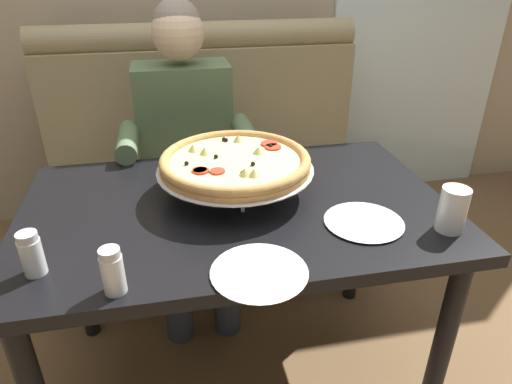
% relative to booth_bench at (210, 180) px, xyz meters
% --- Properties ---
extents(ground_plane, '(16.00, 16.00, 0.00)m').
position_rel_booth_bench_xyz_m(ground_plane, '(0.00, -0.87, -0.40)').
color(ground_plane, brown).
extents(booth_bench, '(1.59, 0.78, 1.13)m').
position_rel_booth_bench_xyz_m(booth_bench, '(0.00, 0.00, 0.00)').
color(booth_bench, '#998966').
rests_on(booth_bench, ground_plane).
extents(dining_table, '(1.29, 0.81, 0.74)m').
position_rel_booth_bench_xyz_m(dining_table, '(0.00, -0.87, 0.25)').
color(dining_table, black).
rests_on(dining_table, ground_plane).
extents(diner_main, '(0.54, 0.64, 1.27)m').
position_rel_booth_bench_xyz_m(diner_main, '(-0.11, -0.27, 0.31)').
color(diner_main, '#2D3342').
rests_on(diner_main, ground_plane).
extents(pizza, '(0.49, 0.49, 0.14)m').
position_rel_booth_bench_xyz_m(pizza, '(0.01, -0.79, 0.45)').
color(pizza, silver).
rests_on(pizza, dining_table).
extents(shaker_oregano, '(0.05, 0.05, 0.11)m').
position_rel_booth_bench_xyz_m(shaker_oregano, '(-0.33, -1.22, 0.39)').
color(shaker_oregano, white).
rests_on(shaker_oregano, dining_table).
extents(shaker_parmesan, '(0.05, 0.05, 0.11)m').
position_rel_booth_bench_xyz_m(shaker_parmesan, '(-0.52, -1.11, 0.39)').
color(shaker_parmesan, white).
rests_on(shaker_parmesan, dining_table).
extents(plate_near_left, '(0.24, 0.24, 0.02)m').
position_rel_booth_bench_xyz_m(plate_near_left, '(0.00, -1.22, 0.35)').
color(plate_near_left, white).
rests_on(plate_near_left, dining_table).
extents(plate_near_right, '(0.23, 0.23, 0.02)m').
position_rel_booth_bench_xyz_m(plate_near_right, '(0.34, -1.06, 0.35)').
color(plate_near_right, white).
rests_on(plate_near_right, dining_table).
extents(drinking_glass, '(0.08, 0.08, 0.13)m').
position_rel_booth_bench_xyz_m(drinking_glass, '(0.56, -1.13, 0.40)').
color(drinking_glass, silver).
rests_on(drinking_glass, dining_table).
extents(patio_chair, '(0.42, 0.41, 0.86)m').
position_rel_booth_bench_xyz_m(patio_chair, '(1.24, 1.10, 0.13)').
color(patio_chair, black).
rests_on(patio_chair, ground_plane).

